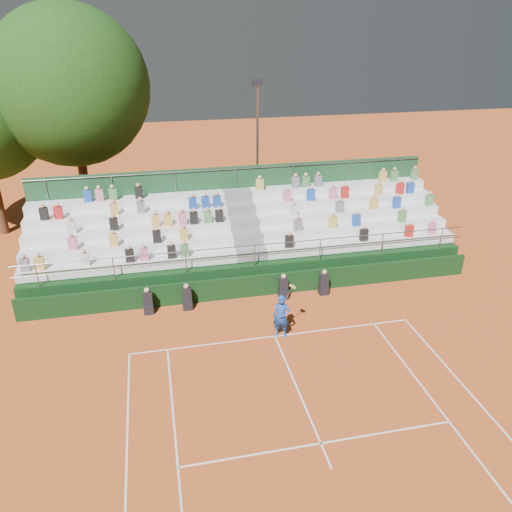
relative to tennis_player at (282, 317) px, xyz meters
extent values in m
plane|color=#C55420|center=(-0.23, 0.04, -0.89)|extent=(90.00, 90.00, 0.00)
cube|color=white|center=(-0.23, 0.04, -0.89)|extent=(11.00, 0.06, 0.01)
cube|color=white|center=(-0.23, -3.16, -0.89)|extent=(0.06, 6.40, 0.01)
cube|color=white|center=(-0.23, -5.45, -0.89)|extent=(8.22, 0.06, 0.01)
cube|color=black|center=(-0.23, 3.24, -0.39)|extent=(20.00, 0.15, 1.00)
cube|color=black|center=(-4.96, 2.79, -0.67)|extent=(0.40, 0.40, 0.44)
cube|color=black|center=(-4.96, 2.79, -0.19)|extent=(0.38, 0.25, 0.55)
sphere|color=tan|center=(-4.96, 2.79, 0.19)|extent=(0.22, 0.22, 0.22)
cube|color=black|center=(-3.35, 2.79, -0.67)|extent=(0.40, 0.40, 0.44)
cube|color=black|center=(-3.35, 2.79, -0.19)|extent=(0.38, 0.25, 0.55)
sphere|color=tan|center=(-3.35, 2.79, 0.19)|extent=(0.22, 0.22, 0.22)
cube|color=black|center=(0.82, 2.79, -0.67)|extent=(0.40, 0.40, 0.44)
cube|color=black|center=(0.82, 2.79, -0.19)|extent=(0.38, 0.25, 0.55)
sphere|color=tan|center=(0.82, 2.79, 0.19)|extent=(0.22, 0.22, 0.22)
cube|color=black|center=(2.67, 2.79, -0.67)|extent=(0.40, 0.40, 0.44)
cube|color=black|center=(2.67, 2.79, -0.19)|extent=(0.38, 0.25, 0.55)
sphere|color=tan|center=(2.67, 2.79, 0.19)|extent=(0.22, 0.22, 0.22)
cube|color=black|center=(-0.23, 6.34, -0.29)|extent=(20.00, 5.20, 1.20)
cube|color=silver|center=(-5.58, 4.66, 0.52)|extent=(9.30, 0.85, 0.42)
cube|color=silver|center=(5.12, 4.66, 0.52)|extent=(9.30, 0.85, 0.42)
cube|color=slate|center=(-0.23, 4.66, 0.52)|extent=(1.40, 0.85, 0.42)
cube|color=silver|center=(-5.58, 5.51, 0.94)|extent=(9.30, 0.85, 0.42)
cube|color=silver|center=(5.12, 5.51, 0.94)|extent=(9.30, 0.85, 0.42)
cube|color=slate|center=(-0.23, 5.51, 0.94)|extent=(1.40, 0.85, 0.42)
cube|color=silver|center=(-5.58, 6.36, 1.36)|extent=(9.30, 0.85, 0.42)
cube|color=silver|center=(5.12, 6.36, 1.36)|extent=(9.30, 0.85, 0.42)
cube|color=slate|center=(-0.23, 6.36, 1.36)|extent=(1.40, 0.85, 0.42)
cube|color=silver|center=(-5.58, 7.21, 1.78)|extent=(9.30, 0.85, 0.42)
cube|color=silver|center=(5.12, 7.21, 1.78)|extent=(9.30, 0.85, 0.42)
cube|color=slate|center=(-0.23, 7.21, 1.78)|extent=(1.40, 0.85, 0.42)
cube|color=silver|center=(-5.58, 8.06, 2.20)|extent=(9.30, 0.85, 0.42)
cube|color=silver|center=(5.12, 8.06, 2.20)|extent=(9.30, 0.85, 0.42)
cube|color=slate|center=(-0.23, 8.06, 2.20)|extent=(1.40, 0.85, 0.42)
cube|color=#1B4726|center=(-0.23, 8.59, 1.31)|extent=(20.00, 0.12, 4.40)
cylinder|color=gray|center=(-0.23, 3.79, 1.31)|extent=(20.00, 0.05, 0.05)
cylinder|color=gray|center=(-0.23, 8.49, 3.41)|extent=(20.00, 0.05, 0.05)
cube|color=slate|center=(-9.81, 4.51, 1.01)|extent=(0.36, 0.24, 0.56)
cube|color=gold|center=(-9.22, 4.51, 1.01)|extent=(0.36, 0.24, 0.56)
cube|color=silver|center=(-7.43, 4.51, 1.01)|extent=(0.36, 0.24, 0.56)
cube|color=black|center=(-5.57, 4.51, 1.01)|extent=(0.36, 0.24, 0.56)
cube|color=pink|center=(-4.97, 4.51, 1.01)|extent=(0.36, 0.24, 0.56)
cube|color=black|center=(-3.79, 4.51, 1.01)|extent=(0.36, 0.24, 0.56)
cube|color=#4C8C4C|center=(-3.23, 4.51, 1.01)|extent=(0.36, 0.24, 0.56)
cube|color=pink|center=(-7.95, 5.36, 1.43)|extent=(0.36, 0.24, 0.56)
cube|color=gold|center=(-6.23, 5.36, 1.43)|extent=(0.36, 0.24, 0.56)
cube|color=black|center=(-4.36, 5.36, 1.43)|extent=(0.36, 0.24, 0.56)
cube|color=gold|center=(-3.17, 5.36, 1.43)|extent=(0.36, 0.24, 0.56)
cube|color=silver|center=(-8.02, 6.21, 1.85)|extent=(0.36, 0.24, 0.56)
cube|color=black|center=(-6.20, 6.21, 1.85)|extent=(0.36, 0.24, 0.56)
cube|color=gold|center=(-4.36, 6.21, 1.85)|extent=(0.36, 0.24, 0.56)
cube|color=gold|center=(-3.81, 6.21, 1.85)|extent=(0.36, 0.24, 0.56)
cube|color=pink|center=(-3.14, 6.21, 1.85)|extent=(0.36, 0.24, 0.56)
cube|color=black|center=(-2.61, 6.21, 1.85)|extent=(0.36, 0.24, 0.56)
cube|color=#4C8C4C|center=(-1.96, 6.21, 1.85)|extent=(0.36, 0.24, 0.56)
cube|color=black|center=(-1.42, 6.21, 1.85)|extent=(0.36, 0.24, 0.56)
cube|color=black|center=(-9.23, 7.06, 2.27)|extent=(0.36, 0.24, 0.56)
cube|color=red|center=(-8.63, 7.06, 2.27)|extent=(0.36, 0.24, 0.56)
cube|color=gold|center=(-6.18, 7.06, 2.27)|extent=(0.36, 0.24, 0.56)
cube|color=slate|center=(-4.97, 7.06, 2.27)|extent=(0.36, 0.24, 0.56)
cube|color=#1E4CB2|center=(-2.56, 7.06, 2.27)|extent=(0.36, 0.24, 0.56)
cube|color=#1E4CB2|center=(-1.95, 7.06, 2.27)|extent=(0.36, 0.24, 0.56)
cube|color=#1E4CB2|center=(-1.40, 7.06, 2.27)|extent=(0.36, 0.24, 0.56)
cube|color=#1E4CB2|center=(-7.36, 7.91, 2.69)|extent=(0.36, 0.24, 0.56)
cube|color=pink|center=(-6.83, 7.91, 2.69)|extent=(0.36, 0.24, 0.56)
cube|color=#4C8C4C|center=(-6.21, 7.91, 2.69)|extent=(0.36, 0.24, 0.56)
cube|color=black|center=(-5.02, 7.91, 2.69)|extent=(0.36, 0.24, 0.56)
cube|color=black|center=(1.52, 4.51, 1.01)|extent=(0.36, 0.24, 0.56)
cube|color=black|center=(5.16, 4.51, 1.01)|extent=(0.36, 0.24, 0.56)
cube|color=red|center=(7.47, 4.51, 1.01)|extent=(0.36, 0.24, 0.56)
cube|color=pink|center=(8.67, 4.51, 1.01)|extent=(0.36, 0.24, 0.56)
cube|color=slate|center=(2.16, 5.36, 1.43)|extent=(0.36, 0.24, 0.56)
cube|color=gold|center=(3.91, 5.36, 1.43)|extent=(0.36, 0.24, 0.56)
cube|color=#1E4CB2|center=(5.09, 5.36, 1.43)|extent=(0.36, 0.24, 0.56)
cube|color=#4C8C4C|center=(7.48, 5.36, 1.43)|extent=(0.36, 0.24, 0.56)
cube|color=silver|center=(2.16, 6.21, 1.85)|extent=(0.36, 0.24, 0.56)
cube|color=slate|center=(4.53, 6.21, 1.85)|extent=(0.36, 0.24, 0.56)
cube|color=gold|center=(6.32, 6.21, 1.85)|extent=(0.36, 0.24, 0.56)
cube|color=#1E4CB2|center=(7.56, 6.21, 1.85)|extent=(0.36, 0.24, 0.56)
cube|color=#4C8C4C|center=(9.35, 6.21, 1.85)|extent=(0.36, 0.24, 0.56)
cube|color=pink|center=(2.09, 7.06, 2.27)|extent=(0.36, 0.24, 0.56)
cube|color=#1E4CB2|center=(3.30, 7.06, 2.27)|extent=(0.36, 0.24, 0.56)
cube|color=pink|center=(4.47, 7.06, 2.27)|extent=(0.36, 0.24, 0.56)
cube|color=red|center=(5.10, 7.06, 2.27)|extent=(0.36, 0.24, 0.56)
cube|color=gold|center=(6.93, 7.06, 2.27)|extent=(0.36, 0.24, 0.56)
cube|color=red|center=(8.11, 7.06, 2.27)|extent=(0.36, 0.24, 0.56)
cube|color=#1E4CB2|center=(8.69, 7.06, 2.27)|extent=(0.36, 0.24, 0.56)
cube|color=gold|center=(0.89, 7.91, 2.69)|extent=(0.36, 0.24, 0.56)
cube|color=slate|center=(2.74, 7.91, 2.69)|extent=(0.36, 0.24, 0.56)
cube|color=#4C8C4C|center=(3.27, 7.91, 2.69)|extent=(0.36, 0.24, 0.56)
cube|color=slate|center=(3.94, 7.91, 2.69)|extent=(0.36, 0.24, 0.56)
cube|color=gold|center=(7.50, 7.91, 2.69)|extent=(0.36, 0.24, 0.56)
cube|color=#4C8C4C|center=(8.13, 7.91, 2.69)|extent=(0.36, 0.24, 0.56)
cube|color=#4C8C4C|center=(9.30, 7.91, 2.69)|extent=(0.36, 0.24, 0.56)
imported|color=#1746AC|center=(0.00, 0.00, -0.01)|extent=(0.76, 0.66, 1.77)
cylinder|color=gray|center=(0.25, 0.00, 0.96)|extent=(0.26, 0.03, 0.51)
cylinder|color=#E5D866|center=(0.40, 0.00, 1.26)|extent=(0.26, 0.28, 0.14)
cylinder|color=#392114|center=(-8.09, 13.13, 1.39)|extent=(0.50, 0.50, 4.57)
sphere|color=#15360E|center=(-8.09, 13.13, 6.97)|extent=(8.23, 8.23, 8.23)
cylinder|color=gray|center=(2.09, 13.98, 2.90)|extent=(0.16, 0.16, 7.57)
cube|color=black|center=(2.09, 13.98, 6.86)|extent=(0.60, 0.25, 0.35)
camera|label=1|loc=(-4.29, -15.47, 10.26)|focal=35.00mm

